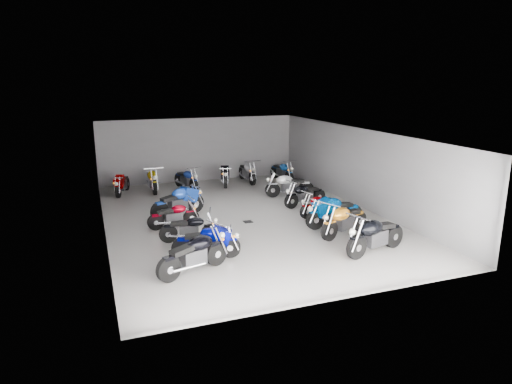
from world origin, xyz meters
The scene contains 23 objects.
ground centered at (0.00, 0.00, 0.00)m, with size 14.00×14.00×0.00m, color gray.
wall_back centered at (0.00, 7.00, 1.60)m, with size 10.00×0.10×3.20m, color slate.
wall_left centered at (-5.00, 0.00, 1.60)m, with size 0.10×14.00×3.20m, color slate.
wall_right centered at (5.00, 0.00, 1.60)m, with size 0.10×14.00×3.20m, color slate.
ceiling centered at (0.00, 0.00, 3.22)m, with size 10.00×14.00×0.04m, color black.
drain_grate centered at (0.00, -0.50, 0.01)m, with size 0.32×0.32×0.01m, color black.
motorcycle_left_a centered at (-2.85, -4.26, 0.54)m, with size 2.14×1.03×1.00m.
motorcycle_left_b centered at (-2.26, -3.34, 0.49)m, with size 1.97×0.77×0.89m.
motorcycle_left_c centered at (-2.45, -1.87, 0.46)m, with size 1.88×0.68×0.85m.
motorcycle_left_d centered at (-2.65, -0.21, 0.45)m, with size 1.87×0.41×0.82m.
motorcycle_left_e centered at (-2.24, 1.10, 0.56)m, with size 2.21×1.04×1.02m.
motorcycle_right_a centered at (2.57, -4.74, 0.57)m, with size 2.34×0.78×1.05m.
motorcycle_right_b centered at (2.52, -3.04, 0.54)m, with size 2.15×0.95×0.99m.
motorcycle_right_c centered at (2.68, -2.08, 0.55)m, with size 2.31×0.48×1.01m.
motorcycle_right_d centered at (2.80, -0.81, 0.45)m, with size 1.85×0.50×0.82m.
motorcycle_right_e centered at (2.90, 0.70, 0.49)m, with size 2.03×0.59×0.90m.
motorcycle_right_f centered at (2.92, 2.32, 0.53)m, with size 2.17×0.65×0.97m.
motorcycle_back_a centered at (-4.01, 5.37, 0.49)m, with size 0.79×1.95×0.89m.
motorcycle_back_b centered at (-2.64, 5.43, 0.55)m, with size 0.44×2.28×1.00m.
motorcycle_back_c centered at (-1.06, 5.30, 0.50)m, with size 0.76×2.03×0.92m.
motorcycle_back_d centered at (0.89, 5.52, 0.52)m, with size 0.65×2.13×0.95m.
motorcycle_back_e centered at (2.15, 5.72, 0.53)m, with size 0.43×2.23×0.98m.
motorcycle_back_f centered at (3.93, 5.42, 0.50)m, with size 0.50×2.09×0.92m.
Camera 1 is at (-5.28, -15.65, 5.17)m, focal length 32.00 mm.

